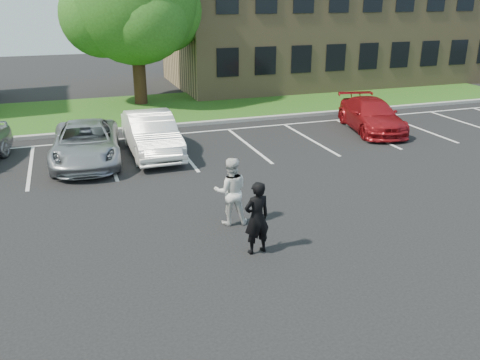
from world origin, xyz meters
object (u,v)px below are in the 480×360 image
object	(u,v)px
tree	(136,4)
man_black_suit	(257,218)
office_building	(331,19)
man_white_shirt	(231,191)
car_silver_minivan	(86,143)
car_red_compact	(371,115)
car_white_sedan	(151,134)

from	to	relation	value
tree	man_black_suit	size ratio (longest dim) A/B	4.85
office_building	man_white_shirt	xyz separation A→B (m)	(-14.23, -20.91, -3.23)
office_building	tree	xyz separation A→B (m)	(-14.03, -4.29, 1.19)
man_white_shirt	car_silver_minivan	distance (m)	7.62
man_white_shirt	car_red_compact	size ratio (longest dim) A/B	0.39
office_building	car_white_sedan	distance (m)	20.82
tree	man_black_suit	bearing A→B (deg)	-90.41
man_white_shirt	car_red_compact	distance (m)	11.70
car_silver_minivan	car_white_sedan	size ratio (longest dim) A/B	1.07
office_building	car_white_sedan	world-z (taller)	office_building
office_building	man_white_shirt	size ratio (longest dim) A/B	12.02
man_black_suit	car_red_compact	size ratio (longest dim) A/B	0.38
office_building	man_black_suit	world-z (taller)	office_building
man_white_shirt	car_red_compact	bearing A→B (deg)	-129.76
car_silver_minivan	office_building	bearing A→B (deg)	43.54
car_silver_minivan	car_red_compact	distance (m)	12.47
tree	car_red_compact	size ratio (longest dim) A/B	1.82
tree	man_white_shirt	world-z (taller)	tree
car_silver_minivan	car_white_sedan	xyz separation A→B (m)	(2.45, 0.21, 0.08)
man_black_suit	tree	bearing A→B (deg)	-99.24
office_building	car_red_compact	xyz separation A→B (m)	(-5.14, -13.56, -3.46)
tree	car_silver_minivan	size ratio (longest dim) A/B	1.70
tree	car_white_sedan	distance (m)	10.67
office_building	man_black_suit	distance (m)	26.95
man_black_suit	car_silver_minivan	bearing A→B (deg)	-77.09
man_white_shirt	office_building	bearing A→B (deg)	-112.93
car_white_sedan	man_white_shirt	bearing A→B (deg)	-83.21
office_building	car_silver_minivan	xyz separation A→B (m)	(-17.60, -14.08, -3.44)
office_building	car_silver_minivan	world-z (taller)	office_building
office_building	man_black_suit	bearing A→B (deg)	-121.98
office_building	car_red_compact	bearing A→B (deg)	-110.74
tree	car_red_compact	world-z (taller)	tree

